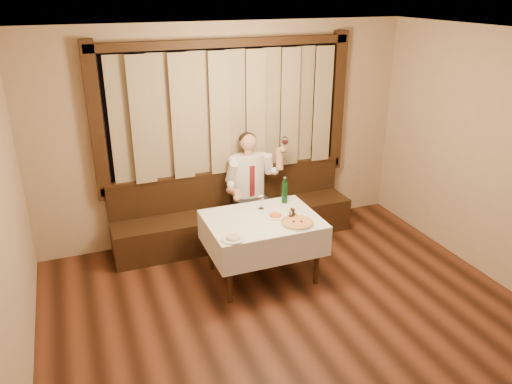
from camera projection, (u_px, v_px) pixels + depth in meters
name	position (u px, v px, depth m)	size (l,w,h in m)	color
room	(291.00, 178.00, 4.72)	(5.01, 6.01, 2.81)	black
banquette	(234.00, 217.00, 6.69)	(3.20, 0.61, 0.94)	black
dining_table	(262.00, 227.00, 5.68)	(1.27, 0.97, 0.76)	black
pizza	(297.00, 223.00, 5.49)	(0.38, 0.38, 0.04)	white
pasta_red	(275.00, 214.00, 5.66)	(0.23, 0.23, 0.08)	white
pasta_cream	(233.00, 237.00, 5.15)	(0.25, 0.25, 0.08)	white
green_bottle	(285.00, 192.00, 5.99)	(0.07, 0.07, 0.33)	#125620
table_wine_glass	(261.00, 198.00, 5.82)	(0.07, 0.07, 0.19)	white
cruet_caddy	(292.00, 214.00, 5.64)	(0.12, 0.09, 0.11)	black
seated_man	(251.00, 181.00, 6.48)	(0.81, 0.61, 1.46)	black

